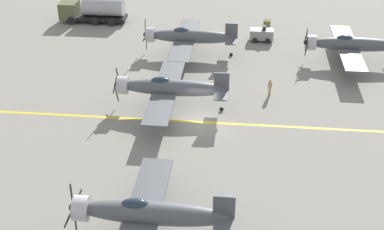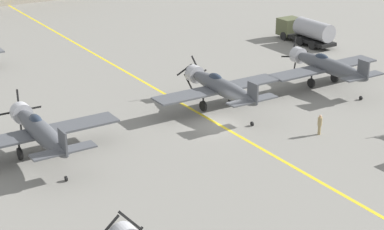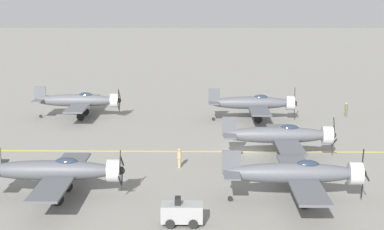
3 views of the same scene
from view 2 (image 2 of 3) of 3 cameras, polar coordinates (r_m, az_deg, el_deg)
ground_plane at (r=52.01m, az=2.45°, el=-0.88°), size 400.00×400.00×0.00m
taxiway_stripe at (r=52.01m, az=2.45°, el=-0.88°), size 0.30×160.00×0.01m
airplane_mid_right at (r=61.77m, az=11.89°, el=4.32°), size 12.00×9.98×3.79m
airplane_mid_left at (r=46.94m, az=-13.37°, el=-1.38°), size 12.00×9.98×3.80m
airplane_mid_center at (r=54.72m, az=2.53°, el=2.53°), size 12.00×9.98×3.65m
fuel_tanker at (r=76.60m, az=10.08°, el=7.39°), size 2.67×8.00×2.98m
ground_crew_walking at (r=50.80m, az=11.29°, el=-0.78°), size 0.36×0.36×1.64m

